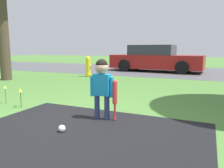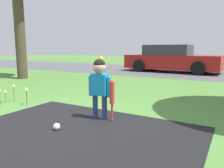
# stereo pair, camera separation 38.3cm
# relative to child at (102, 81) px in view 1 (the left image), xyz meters

# --- Properties ---
(ground_plane) EXTENTS (60.00, 60.00, 0.00)m
(ground_plane) POSITION_rel_child_xyz_m (-0.28, -0.52, -0.63)
(ground_plane) COLOR #477533
(street_strip) EXTENTS (40.00, 6.00, 0.01)m
(street_strip) POSITION_rel_child_xyz_m (-0.28, 8.43, -0.63)
(street_strip) COLOR #4C4C51
(street_strip) RESTS_ON ground
(child) EXTENTS (0.40, 0.21, 0.98)m
(child) POSITION_rel_child_xyz_m (0.00, 0.00, 0.00)
(child) COLOR navy
(child) RESTS_ON ground
(baseball_bat) EXTENTS (0.08, 0.08, 0.66)m
(baseball_bat) POSITION_rel_child_xyz_m (0.22, 0.02, -0.21)
(baseball_bat) COLOR red
(baseball_bat) RESTS_ON ground
(sports_ball) EXTENTS (0.10, 0.10, 0.10)m
(sports_ball) POSITION_rel_child_xyz_m (-0.25, -0.73, -0.58)
(sports_ball) COLOR white
(sports_ball) RESTS_ON ground
(fire_hydrant) EXTENTS (0.28, 0.25, 0.84)m
(fire_hydrant) POSITION_rel_child_xyz_m (-3.01, 4.74, -0.22)
(fire_hydrant) COLOR yellow
(fire_hydrant) RESTS_ON ground
(parked_car) EXTENTS (4.59, 1.98, 1.33)m
(parked_car) POSITION_rel_child_xyz_m (-0.98, 7.99, -0.01)
(parked_car) COLOR maroon
(parked_car) RESTS_ON ground
(flower_bed) EXTENTS (0.65, 0.44, 0.39)m
(flower_bed) POSITION_rel_child_xyz_m (-2.07, -0.05, -0.34)
(flower_bed) COLOR #38702D
(flower_bed) RESTS_ON ground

